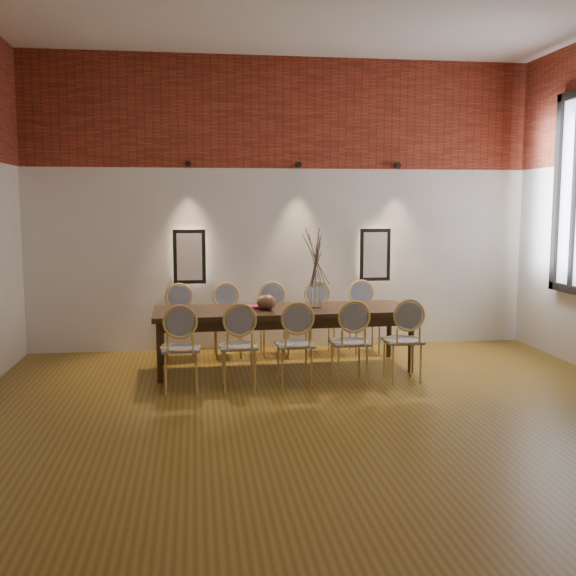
{
  "coord_description": "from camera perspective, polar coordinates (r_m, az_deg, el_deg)",
  "views": [
    {
      "loc": [
        -1.23,
        -5.82,
        2.0
      ],
      "look_at": [
        -0.17,
        1.8,
        1.05
      ],
      "focal_mm": 42.0,
      "sensor_mm": 36.0,
      "label": 1
    }
  ],
  "objects": [
    {
      "name": "dining_table",
      "position": [
        8.25,
        -0.38,
        -4.32
      ],
      "size": [
        3.15,
        1.09,
        0.75
      ],
      "primitive_type": "cube",
      "rotation": [
        0.0,
        0.0,
        0.03
      ],
      "color": "#372211",
      "rests_on": "floor"
    },
    {
      "name": "chair_near_e",
      "position": [
        7.79,
        9.68,
        -4.39
      ],
      "size": [
        0.45,
        0.45,
        0.94
      ],
      "primitive_type": null,
      "rotation": [
        0.0,
        0.0,
        0.03
      ],
      "color": "tan",
      "rests_on": "floor"
    },
    {
      "name": "vase",
      "position": [
        8.24,
        2.33,
        -0.64
      ],
      "size": [
        0.14,
        0.14,
        0.3
      ],
      "primitive_type": "cylinder",
      "color": "silver",
      "rests_on": "dining_table"
    },
    {
      "name": "niche_right",
      "position": [
        9.63,
        7.33,
        2.81
      ],
      "size": [
        0.36,
        0.06,
        0.66
      ],
      "primitive_type": "cube",
      "color": "#FFEAC6",
      "rests_on": "wall_back"
    },
    {
      "name": "chair_near_a",
      "position": [
        7.37,
        -9.09,
        -5.03
      ],
      "size": [
        0.45,
        0.45,
        0.94
      ],
      "primitive_type": null,
      "rotation": [
        0.0,
        0.0,
        0.03
      ],
      "color": "tan",
      "rests_on": "floor"
    },
    {
      "name": "chair_far_a",
      "position": [
        8.91,
        -9.16,
        -2.94
      ],
      "size": [
        0.45,
        0.45,
        0.94
      ],
      "primitive_type": null,
      "rotation": [
        0.0,
        0.0,
        3.17
      ],
      "color": "tan",
      "rests_on": "floor"
    },
    {
      "name": "spot_fixture_left",
      "position": [
        9.26,
        -8.48,
        10.37
      ],
      "size": [
        0.08,
        0.1,
        0.08
      ],
      "primitive_type": "cylinder",
      "rotation": [
        1.57,
        0.0,
        0.0
      ],
      "color": "black",
      "rests_on": "wall_back"
    },
    {
      "name": "window_frame",
      "position": [
        9.11,
        23.12,
        7.42
      ],
      "size": [
        0.08,
        0.9,
        2.5
      ],
      "primitive_type": "cube",
      "color": "black",
      "rests_on": "wall_right"
    },
    {
      "name": "chair_far_d",
      "position": [
        9.11,
        2.73,
        -2.64
      ],
      "size": [
        0.45,
        0.45,
        0.94
      ],
      "primitive_type": null,
      "rotation": [
        0.0,
        0.0,
        3.17
      ],
      "color": "tan",
      "rests_on": "floor"
    },
    {
      "name": "bowl",
      "position": [
        8.1,
        -1.83,
        -1.2
      ],
      "size": [
        0.24,
        0.24,
        0.18
      ],
      "primitive_type": "ellipsoid",
      "color": "brown",
      "rests_on": "dining_table"
    },
    {
      "name": "brick_band_back",
      "position": [
        9.46,
        -0.4,
        14.63
      ],
      "size": [
        7.0,
        0.02,
        1.5
      ],
      "primitive_type": "cube",
      "color": "maroon",
      "rests_on": "ground"
    },
    {
      "name": "chair_near_b",
      "position": [
        7.4,
        -4.23,
        -4.92
      ],
      "size": [
        0.45,
        0.45,
        0.94
      ],
      "primitive_type": null,
      "rotation": [
        0.0,
        0.0,
        0.03
      ],
      "color": "tan",
      "rests_on": "floor"
    },
    {
      "name": "niche_left",
      "position": [
        9.3,
        -8.34,
        2.65
      ],
      "size": [
        0.36,
        0.06,
        0.66
      ],
      "primitive_type": "cube",
      "color": "#FFEAC6",
      "rests_on": "wall_back"
    },
    {
      "name": "wall_front",
      "position": [
        2.58,
        20.6,
        6.58
      ],
      "size": [
        7.0,
        0.1,
        4.0
      ],
      "primitive_type": "cube",
      "color": "silver",
      "rests_on": "ground"
    },
    {
      "name": "chair_near_c",
      "position": [
        7.48,
        0.56,
        -4.77
      ],
      "size": [
        0.45,
        0.45,
        0.94
      ],
      "primitive_type": null,
      "rotation": [
        0.0,
        0.0,
        0.03
      ],
      "color": "tan",
      "rests_on": "floor"
    },
    {
      "name": "chair_near_d",
      "position": [
        7.61,
        5.21,
        -4.59
      ],
      "size": [
        0.45,
        0.45,
        0.94
      ],
      "primitive_type": null,
      "rotation": [
        0.0,
        0.0,
        0.03
      ],
      "color": "tan",
      "rests_on": "floor"
    },
    {
      "name": "wall_back",
      "position": [
        9.45,
        -0.45,
        7.04
      ],
      "size": [
        7.0,
        0.1,
        4.0
      ],
      "primitive_type": "cube",
      "color": "silver",
      "rests_on": "ground"
    },
    {
      "name": "chair_far_e",
      "position": [
        9.26,
        6.52,
        -2.52
      ],
      "size": [
        0.45,
        0.45,
        0.94
      ],
      "primitive_type": null,
      "rotation": [
        0.0,
        0.0,
        3.17
      ],
      "color": "tan",
      "rests_on": "floor"
    },
    {
      "name": "dried_branches",
      "position": [
        8.19,
        2.35,
        2.48
      ],
      "size": [
        0.5,
        0.5,
        0.7
      ],
      "primitive_type": null,
      "color": "#4C3D31",
      "rests_on": "vase"
    },
    {
      "name": "floor",
      "position": [
        6.28,
        3.86,
        -11.65
      ],
      "size": [
        7.0,
        7.0,
        0.02
      ],
      "primitive_type": "cube",
      "color": "olive",
      "rests_on": "ground"
    },
    {
      "name": "chair_far_c",
      "position": [
        9.0,
        -1.17,
        -2.76
      ],
      "size": [
        0.45,
        0.45,
        0.94
      ],
      "primitive_type": null,
      "rotation": [
        0.0,
        0.0,
        3.17
      ],
      "color": "tan",
      "rests_on": "floor"
    },
    {
      "name": "spot_fixture_right",
      "position": [
        9.68,
        9.24,
        10.21
      ],
      "size": [
        0.08,
        0.1,
        0.08
      ],
      "primitive_type": "cylinder",
      "rotation": [
        1.57,
        0.0,
        0.0
      ],
      "color": "black",
      "rests_on": "wall_back"
    },
    {
      "name": "spot_fixture_mid",
      "position": [
        9.37,
        0.89,
        10.4
      ],
      "size": [
        0.08,
        0.1,
        0.08
      ],
      "primitive_type": "cylinder",
      "rotation": [
        1.57,
        0.0,
        0.0
      ],
      "color": "black",
      "rests_on": "wall_back"
    },
    {
      "name": "window_mullion",
      "position": [
        9.11,
        23.12,
        7.42
      ],
      "size": [
        0.06,
        0.06,
        2.4
      ],
      "primitive_type": "cube",
      "color": "black",
      "rests_on": "wall_right"
    },
    {
      "name": "window_glass",
      "position": [
        9.12,
        23.23,
        7.42
      ],
      "size": [
        0.02,
        0.78,
        2.38
      ],
      "primitive_type": "cube",
      "color": "silver",
      "rests_on": "wall_right"
    },
    {
      "name": "book",
      "position": [
        8.23,
        -2.85,
        -1.61
      ],
      "size": [
        0.26,
        0.19,
        0.03
      ],
      "primitive_type": "cube",
      "rotation": [
        0.0,
        0.0,
        0.03
      ],
      "color": "#91174C",
      "rests_on": "dining_table"
    },
    {
      "name": "chair_far_b",
      "position": [
        8.93,
        -5.14,
        -2.86
      ],
      "size": [
        0.45,
        0.45,
        0.94
      ],
      "primitive_type": null,
      "rotation": [
        0.0,
        0.0,
        3.17
      ],
      "color": "tan",
      "rests_on": "floor"
    }
  ]
}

